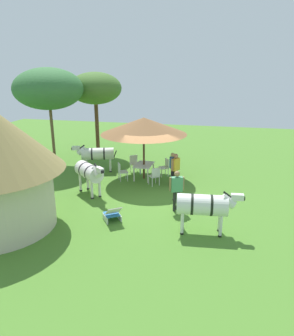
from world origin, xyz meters
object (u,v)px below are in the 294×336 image
(patio_chair_near_hut, at_px, (165,166))
(zebra_by_umbrella, at_px, (204,205))
(patio_chair_near_lawn, at_px, (121,171))
(guest_behind_table, at_px, (173,166))
(guest_beside_umbrella, at_px, (176,167))
(standing_watcher, at_px, (177,187))
(patio_dining_table, at_px, (144,166))
(striped_lounge_chair, at_px, (112,214))
(zebra_toward_hut, at_px, (97,154))
(patio_chair_west_end, at_px, (134,163))
(patio_chair_east_end, at_px, (155,175))
(acacia_tree_right_background, at_px, (95,89))
(acacia_tree_left_background, at_px, (48,89))
(zebra_nearest_camera, at_px, (89,172))
(shade_umbrella, at_px, (144,126))

(patio_chair_near_hut, xyz_separation_m, zebra_by_umbrella, (-5.55, -2.23, 0.49))
(patio_chair_near_lawn, height_order, guest_behind_table, guest_behind_table)
(patio_chair_near_lawn, distance_m, guest_beside_umbrella, 2.74)
(standing_watcher, bearing_deg, patio_dining_table, 100.09)
(striped_lounge_chair, distance_m, zebra_toward_hut, 6.00)
(patio_chair_west_end, height_order, zebra_toward_hut, zebra_toward_hut)
(patio_chair_east_end, distance_m, striped_lounge_chair, 3.98)
(guest_beside_umbrella, height_order, acacia_tree_right_background, acacia_tree_right_background)
(patio_chair_east_end, height_order, patio_chair_near_hut, same)
(guest_beside_umbrella, bearing_deg, patio_chair_east_end, 127.25)
(standing_watcher, distance_m, zebra_by_umbrella, 1.88)
(zebra_by_umbrella, height_order, zebra_toward_hut, zebra_by_umbrella)
(patio_chair_near_lawn, distance_m, patio_chair_near_hut, 2.31)
(guest_beside_umbrella, height_order, zebra_toward_hut, guest_beside_umbrella)
(guest_behind_table, distance_m, acacia_tree_left_background, 8.10)
(patio_chair_near_hut, relative_size, acacia_tree_left_background, 0.17)
(patio_chair_west_end, bearing_deg, striped_lounge_chair, 57.54)
(patio_chair_near_lawn, bearing_deg, zebra_by_umbrella, 14.63)
(guest_behind_table, bearing_deg, patio_chair_east_end, 92.15)
(zebra_toward_hut, bearing_deg, zebra_by_umbrella, -150.97)
(patio_chair_east_end, bearing_deg, zebra_nearest_camera, 173.07)
(patio_chair_west_end, xyz_separation_m, acacia_tree_left_background, (0.43, 4.91, 3.73))
(striped_lounge_chair, bearing_deg, patio_chair_west_end, 61.11)
(acacia_tree_left_background, bearing_deg, patio_chair_west_end, -95.06)
(patio_chair_near_lawn, distance_m, acacia_tree_left_background, 6.24)
(zebra_nearest_camera, bearing_deg, patio_chair_west_end, -157.29)
(standing_watcher, bearing_deg, shade_umbrella, 100.09)
(guest_beside_umbrella, xyz_separation_m, guest_behind_table, (0.23, 0.18, -0.02))
(patio_chair_near_hut, relative_size, zebra_nearest_camera, 0.51)
(patio_dining_table, bearing_deg, zebra_nearest_camera, 144.43)
(patio_dining_table, height_order, patio_chair_near_lawn, patio_chair_near_lawn)
(standing_watcher, bearing_deg, guest_behind_table, 79.86)
(standing_watcher, distance_m, acacia_tree_right_background, 9.90)
(patio_dining_table, relative_size, standing_watcher, 0.78)
(patio_chair_near_lawn, bearing_deg, acacia_tree_left_background, -141.62)
(standing_watcher, bearing_deg, guest_beside_umbrella, 77.15)
(patio_chair_east_end, relative_size, acacia_tree_left_background, 0.17)
(patio_dining_table, height_order, guest_beside_umbrella, guest_beside_umbrella)
(striped_lounge_chair, distance_m, acacia_tree_right_background, 10.16)
(patio_chair_west_end, relative_size, acacia_tree_left_background, 0.17)
(striped_lounge_chair, bearing_deg, patio_chair_near_hut, 43.47)
(standing_watcher, bearing_deg, patio_chair_west_end, 101.81)
(guest_behind_table, xyz_separation_m, zebra_by_umbrella, (-4.43, -1.69, 0.08))
(zebra_by_umbrella, bearing_deg, guest_behind_table, -164.40)
(patio_chair_east_end, height_order, zebra_by_umbrella, zebra_by_umbrella)
(patio_chair_east_end, bearing_deg, zebra_by_umbrella, -98.63)
(guest_beside_umbrella, bearing_deg, patio_chair_west_end, 84.05)
(striped_lounge_chair, bearing_deg, guest_beside_umbrella, 30.92)
(shade_umbrella, height_order, guest_behind_table, shade_umbrella)
(patio_dining_table, distance_m, acacia_tree_left_background, 6.83)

